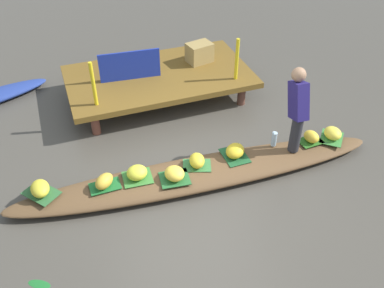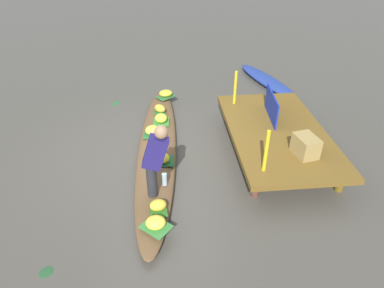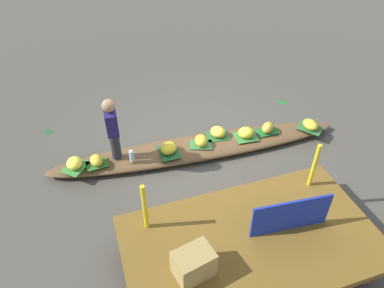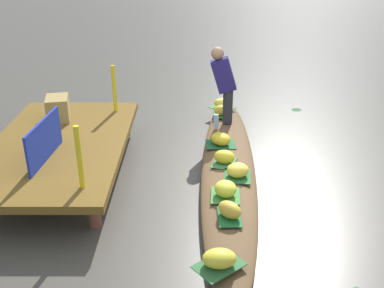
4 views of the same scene
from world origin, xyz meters
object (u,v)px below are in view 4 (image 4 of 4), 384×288
(banana_bunch_1, at_px, (230,210))
(water_bottle, at_px, (216,121))
(banana_bunch_6, at_px, (219,258))
(vendor_person, at_px, (224,81))
(banana_bunch_5, at_px, (238,170))
(banana_bunch_4, at_px, (226,189))
(banana_bunch_2, at_px, (221,110))
(banana_bunch_3, at_px, (221,139))
(produce_crate, at_px, (58,108))
(market_banner, at_px, (44,140))
(vendor_boat, at_px, (228,169))
(banana_bunch_7, at_px, (222,103))
(banana_bunch_0, at_px, (224,157))

(banana_bunch_1, bearing_deg, water_bottle, 0.67)
(banana_bunch_6, xyz_separation_m, vendor_person, (3.55, -0.24, 0.62))
(banana_bunch_5, bearing_deg, banana_bunch_6, 169.35)
(banana_bunch_1, distance_m, banana_bunch_4, 0.45)
(banana_bunch_5, bearing_deg, banana_bunch_2, 2.24)
(banana_bunch_3, distance_m, produce_crate, 2.48)
(banana_bunch_2, xyz_separation_m, market_banner, (-2.18, 2.31, 0.42))
(vendor_boat, height_order, banana_bunch_7, banana_bunch_7)
(banana_bunch_6, xyz_separation_m, banana_bunch_7, (4.23, -0.27, 0.00))
(banana_bunch_1, xyz_separation_m, vendor_person, (2.74, -0.09, 0.61))
(banana_bunch_6, relative_size, banana_bunch_7, 1.13)
(banana_bunch_5, xyz_separation_m, water_bottle, (1.60, 0.20, 0.02))
(vendor_boat, distance_m, banana_bunch_3, 0.61)
(banana_bunch_5, distance_m, banana_bunch_7, 2.52)
(banana_bunch_3, height_order, vendor_person, vendor_person)
(vendor_person, relative_size, produce_crate, 2.82)
(vendor_boat, xyz_separation_m, banana_bunch_2, (1.78, -0.00, 0.19))
(banana_bunch_4, relative_size, water_bottle, 1.25)
(banana_bunch_4, distance_m, market_banner, 2.29)
(banana_bunch_6, height_order, water_bottle, water_bottle)
(banana_bunch_2, relative_size, market_banner, 0.24)
(banana_bunch_3, height_order, banana_bunch_6, banana_bunch_3)
(vendor_person, bearing_deg, banana_bunch_7, -2.47)
(produce_crate, bearing_deg, vendor_person, -78.85)
(banana_bunch_3, bearing_deg, market_banner, 113.47)
(banana_bunch_0, height_order, water_bottle, water_bottle)
(banana_bunch_5, bearing_deg, vendor_person, 2.46)
(vendor_person, bearing_deg, water_bottle, 151.63)
(banana_bunch_4, bearing_deg, banana_bunch_1, -178.02)
(banana_bunch_7, bearing_deg, banana_bunch_5, -178.89)
(banana_bunch_3, xyz_separation_m, water_bottle, (0.64, 0.04, 0.02))
(banana_bunch_4, height_order, produce_crate, produce_crate)
(banana_bunch_5, height_order, market_banner, market_banner)
(banana_bunch_3, relative_size, banana_bunch_5, 1.09)
(banana_bunch_1, relative_size, banana_bunch_4, 1.04)
(banana_bunch_3, distance_m, water_bottle, 0.64)
(banana_bunch_5, bearing_deg, produce_crate, 62.85)
(vendor_person, height_order, water_bottle, vendor_person)
(banana_bunch_1, height_order, banana_bunch_4, banana_bunch_4)
(banana_bunch_7, bearing_deg, vendor_boat, 178.98)
(banana_bunch_6, bearing_deg, banana_bunch_5, -10.65)
(banana_bunch_0, relative_size, banana_bunch_2, 1.12)
(banana_bunch_7, bearing_deg, banana_bunch_4, 177.39)
(banana_bunch_7, distance_m, produce_crate, 2.83)
(banana_bunch_1, xyz_separation_m, banana_bunch_3, (1.88, -0.01, -0.00))
(produce_crate, bearing_deg, market_banner, -171.26)
(vendor_boat, bearing_deg, banana_bunch_1, 179.57)
(vendor_boat, bearing_deg, banana_bunch_3, 10.81)
(banana_bunch_6, bearing_deg, banana_bunch_7, -3.71)
(vendor_boat, xyz_separation_m, banana_bunch_7, (2.13, -0.04, 0.19))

